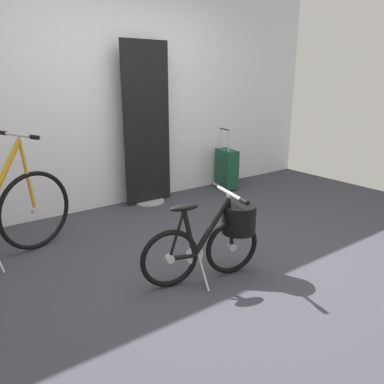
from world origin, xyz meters
TOP-DOWN VIEW (x-y plane):
  - ground_plane at (0.00, 0.00)m, footprint 6.08×6.08m
  - back_wall at (0.00, 1.90)m, footprint 6.08×0.10m
  - floor_banner_stand at (0.24, 1.67)m, footprint 0.60×0.36m
  - folding_bike_foreground at (-0.25, -0.22)m, footprint 0.94×0.52m
  - rolling_suitcase at (1.42, 1.58)m, footprint 0.25×0.39m

SIDE VIEW (x-z plane):
  - ground_plane at x=0.00m, z-range 0.00..0.00m
  - rolling_suitcase at x=1.42m, z-range -0.13..0.70m
  - folding_bike_foreground at x=-0.25m, z-range 0.00..0.69m
  - floor_banner_stand at x=0.24m, z-range -0.09..1.80m
  - back_wall at x=0.00m, z-range 0.00..3.00m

